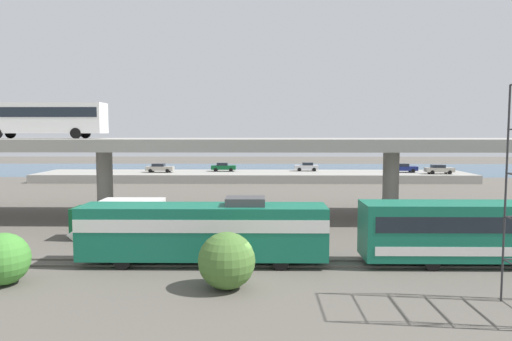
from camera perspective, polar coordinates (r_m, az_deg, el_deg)
ground_plane at (r=26.23m, az=-2.45°, el=-13.53°), size 260.00×260.00×0.00m
rail_strip_near at (r=29.36m, az=-2.09°, el=-11.40°), size 110.00×0.12×0.12m
rail_strip_far at (r=30.71m, az=-1.96°, el=-10.68°), size 110.00×0.12×0.12m
train_locomotive at (r=29.82m, az=-7.72°, el=-6.97°), size 16.11×3.04×4.18m
highway_overpass at (r=44.92m, az=-1.06°, el=2.91°), size 96.00×10.36×7.53m
transit_bus_on_overpass at (r=50.20m, az=-24.33°, el=5.87°), size 12.00×2.68×3.40m
service_truck_west at (r=37.94m, az=-15.83°, el=-5.45°), size 6.80×2.46×3.04m
pier_parking_lot at (r=80.25m, az=-0.27°, el=-0.69°), size 71.65×11.44×1.34m
parked_car_0 at (r=83.64m, az=17.20°, el=0.31°), size 4.51×2.00×1.50m
parked_car_1 at (r=81.57m, az=-11.47°, el=0.32°), size 4.58×1.95×1.50m
parked_car_2 at (r=82.24m, az=-3.93°, el=0.44°), size 4.21×1.97×1.50m
parked_car_3 at (r=82.45m, az=21.09°, el=0.15°), size 4.49×1.82×1.50m
parked_car_4 at (r=83.15m, az=6.08°, el=0.47°), size 4.10×1.90×1.50m
harbor_water at (r=103.21m, az=-0.05°, el=0.14°), size 140.00×36.00×0.01m
shrub_left at (r=29.17m, az=-28.06°, el=-9.35°), size 2.80×2.80×2.80m
shrub_right at (r=25.19m, az=-3.54°, el=-10.74°), size 3.00×3.00×3.00m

